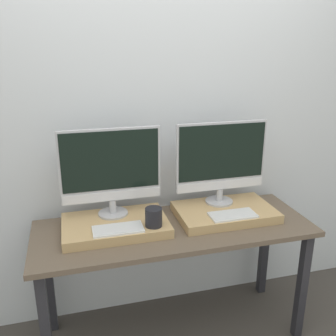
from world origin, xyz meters
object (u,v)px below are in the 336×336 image
(monitor_left, at_px, (111,169))
(keyboard_left, at_px, (118,229))
(mug, at_px, (154,217))
(monitor_right, at_px, (221,159))
(keyboard_right, at_px, (233,215))

(monitor_left, xyz_separation_m, keyboard_left, (0.00, -0.20, -0.27))
(keyboard_left, xyz_separation_m, mug, (0.20, 0.00, 0.04))
(keyboard_left, bearing_deg, monitor_left, 90.00)
(mug, bearing_deg, monitor_left, 133.89)
(monitor_left, relative_size, keyboard_left, 2.10)
(monitor_right, bearing_deg, monitor_left, 180.00)
(monitor_left, distance_m, keyboard_left, 0.34)
(monitor_left, distance_m, monitor_right, 0.67)
(keyboard_left, height_order, mug, mug)
(monitor_right, xyz_separation_m, keyboard_right, (-0.00, -0.20, -0.27))
(monitor_left, bearing_deg, monitor_right, 0.00)
(keyboard_left, xyz_separation_m, keyboard_right, (0.67, 0.00, 0.00))
(mug, bearing_deg, keyboard_left, 180.00)
(keyboard_left, relative_size, mug, 2.59)
(monitor_left, distance_m, keyboard_right, 0.75)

